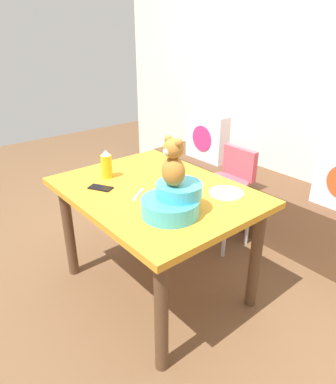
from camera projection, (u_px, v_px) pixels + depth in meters
The scene contains 13 objects.
ground_plane at pixel (157, 286), 2.40m from camera, with size 8.00×8.00×0.00m, color brown.
back_wall at pixel (304, 73), 2.70m from camera, with size 4.40×0.10×2.60m, color silver.
window_bench at pixel (266, 205), 3.00m from camera, with size 2.60×0.44×0.46m, color brown.
pillow_floral_left at pixel (207, 137), 3.30m from camera, with size 0.44×0.15×0.44m.
dining_table at pixel (155, 205), 2.13m from camera, with size 1.20×0.91×0.74m.
highchair at pixel (227, 184), 2.69m from camera, with size 0.34×0.45×0.79m.
infant_seat_teal at pixel (173, 201), 1.78m from camera, with size 0.30×0.33×0.16m.
teddy_bear at pixel (173, 163), 1.69m from camera, with size 0.13×0.12×0.25m.
ketchup_bottle at pixel (107, 165), 2.21m from camera, with size 0.07×0.07×0.18m.
coffee_mug at pixel (170, 180), 2.08m from camera, with size 0.12×0.08×0.09m.
dinner_plate_near at pixel (226, 193), 2.02m from camera, with size 0.20×0.20×0.01m, color white.
cell_phone at pixel (101, 188), 2.09m from camera, with size 0.07×0.14×0.01m, color black.
table_fork at pixel (138, 194), 2.02m from camera, with size 0.02×0.17×0.01m, color silver.
Camera 1 is at (1.51, -1.15, 1.61)m, focal length 32.57 mm.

